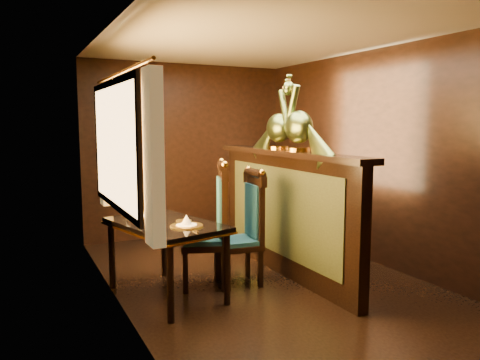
{
  "coord_description": "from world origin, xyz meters",
  "views": [
    {
      "loc": [
        -2.34,
        -3.99,
        1.65
      ],
      "look_at": [
        -0.16,
        0.42,
        1.05
      ],
      "focal_mm": 35.0,
      "sensor_mm": 36.0,
      "label": 1
    }
  ],
  "objects_px": {
    "chair_right": "(215,221)",
    "peacock_left": "(299,112)",
    "peacock_right": "(279,115)",
    "dining_table": "(165,229)",
    "chair_left": "(248,223)"
  },
  "relations": [
    {
      "from": "chair_left",
      "to": "chair_right",
      "type": "bearing_deg",
      "value": 175.32
    },
    {
      "from": "chair_left",
      "to": "peacock_left",
      "type": "distance_m",
      "value": 1.25
    },
    {
      "from": "peacock_left",
      "to": "dining_table",
      "type": "bearing_deg",
      "value": 173.48
    },
    {
      "from": "chair_right",
      "to": "peacock_left",
      "type": "bearing_deg",
      "value": 4.83
    },
    {
      "from": "peacock_right",
      "to": "chair_left",
      "type": "bearing_deg",
      "value": -153.96
    },
    {
      "from": "peacock_left",
      "to": "chair_right",
      "type": "bearing_deg",
      "value": 165.54
    },
    {
      "from": "dining_table",
      "to": "peacock_right",
      "type": "height_order",
      "value": "peacock_right"
    },
    {
      "from": "dining_table",
      "to": "peacock_right",
      "type": "bearing_deg",
      "value": -4.45
    },
    {
      "from": "dining_table",
      "to": "chair_left",
      "type": "height_order",
      "value": "chair_left"
    },
    {
      "from": "chair_left",
      "to": "peacock_left",
      "type": "height_order",
      "value": "peacock_left"
    },
    {
      "from": "peacock_left",
      "to": "peacock_right",
      "type": "xyz_separation_m",
      "value": [
        0.0,
        0.4,
        -0.02
      ]
    },
    {
      "from": "chair_right",
      "to": "peacock_left",
      "type": "xyz_separation_m",
      "value": [
        0.84,
        -0.22,
        1.09
      ]
    },
    {
      "from": "chair_left",
      "to": "dining_table",
      "type": "bearing_deg",
      "value": -174.77
    },
    {
      "from": "chair_left",
      "to": "peacock_left",
      "type": "bearing_deg",
      "value": -12.1
    },
    {
      "from": "dining_table",
      "to": "chair_right",
      "type": "height_order",
      "value": "chair_right"
    }
  ]
}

